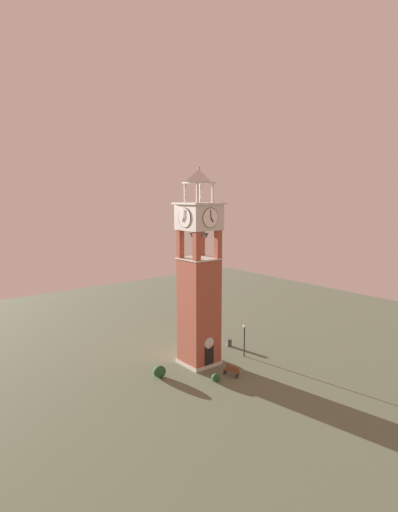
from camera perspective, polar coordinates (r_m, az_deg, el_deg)
ground at (r=42.67m, az=-0.00°, el=-14.56°), size 80.00×80.00×0.00m
clock_tower at (r=40.27m, az=0.00°, el=-4.09°), size 3.75×3.75×19.28m
park_bench at (r=39.95m, az=4.49°, el=-15.47°), size 0.65×1.64×0.95m
lamp_post at (r=43.77m, az=6.28°, el=-10.66°), size 0.36×0.36×3.40m
trash_bin at (r=47.07m, az=4.22°, el=-11.84°), size 0.52×0.52×0.80m
shrub_near_entry at (r=39.71m, az=-5.48°, el=-15.57°), size 1.19×1.19×1.06m
shrub_left_of_tower at (r=44.84m, az=-0.08°, el=-12.73°), size 0.76×0.76×0.97m
shrub_behind_bench at (r=38.80m, az=2.32°, el=-16.41°), size 0.76×0.76×0.71m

